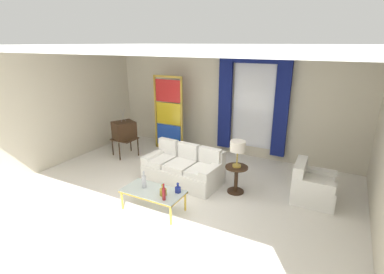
% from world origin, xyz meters
% --- Properties ---
extents(ground_plane, '(16.00, 16.00, 0.00)m').
position_xyz_m(ground_plane, '(0.00, 0.00, 0.00)').
color(ground_plane, white).
extents(wall_rear, '(8.00, 0.12, 3.00)m').
position_xyz_m(wall_rear, '(0.00, 3.06, 1.50)').
color(wall_rear, beige).
rests_on(wall_rear, ground).
extents(wall_left, '(0.12, 7.00, 3.00)m').
position_xyz_m(wall_left, '(-3.66, 0.60, 1.50)').
color(wall_left, beige).
rests_on(wall_left, ground).
extents(ceiling_slab, '(8.00, 7.60, 0.04)m').
position_xyz_m(ceiling_slab, '(0.00, 0.80, 3.02)').
color(ceiling_slab, white).
extents(curtained_window, '(2.00, 0.17, 2.70)m').
position_xyz_m(curtained_window, '(0.70, 2.89, 1.74)').
color(curtained_window, white).
rests_on(curtained_window, ground).
extents(couch_white_long, '(1.82, 1.05, 0.86)m').
position_xyz_m(couch_white_long, '(-0.19, 0.77, 0.30)').
color(couch_white_long, white).
rests_on(couch_white_long, ground).
extents(coffee_table, '(1.18, 0.61, 0.41)m').
position_xyz_m(coffee_table, '(-0.09, -0.62, 0.37)').
color(coffee_table, silver).
rests_on(coffee_table, ground).
extents(bottle_blue_decanter, '(0.13, 0.13, 0.23)m').
position_xyz_m(bottle_blue_decanter, '(0.18, -0.67, 0.49)').
color(bottle_blue_decanter, gold).
rests_on(bottle_blue_decanter, coffee_table).
extents(bottle_crystal_tall, '(0.11, 0.11, 0.20)m').
position_xyz_m(bottle_crystal_tall, '(0.36, -0.45, 0.48)').
color(bottle_crystal_tall, navy).
rests_on(bottle_crystal_tall, coffee_table).
extents(bottle_amber_squat, '(0.06, 0.06, 0.32)m').
position_xyz_m(bottle_amber_squat, '(0.28, -0.81, 0.54)').
color(bottle_amber_squat, maroon).
rests_on(bottle_amber_squat, coffee_table).
extents(bottle_ruby_flask, '(0.08, 0.08, 0.35)m').
position_xyz_m(bottle_ruby_flask, '(-0.31, -0.60, 0.55)').
color(bottle_ruby_flask, silver).
rests_on(bottle_ruby_flask, coffee_table).
extents(vintage_tv, '(0.71, 0.75, 1.35)m').
position_xyz_m(vintage_tv, '(-2.46, 1.36, 0.73)').
color(vintage_tv, '#382314').
rests_on(vintage_tv, ground).
extents(armchair_white, '(0.84, 0.84, 0.80)m').
position_xyz_m(armchair_white, '(2.53, 1.20, 0.29)').
color(armchair_white, white).
rests_on(armchair_white, ground).
extents(stained_glass_divider, '(0.95, 0.05, 2.20)m').
position_xyz_m(stained_glass_divider, '(-1.64, 2.40, 1.06)').
color(stained_glass_divider, gold).
rests_on(stained_glass_divider, ground).
extents(peacock_figurine, '(0.44, 0.60, 0.50)m').
position_xyz_m(peacock_figurine, '(-1.28, 2.05, 0.22)').
color(peacock_figurine, beige).
rests_on(peacock_figurine, ground).
extents(round_side_table, '(0.48, 0.48, 0.59)m').
position_xyz_m(round_side_table, '(1.06, 0.80, 0.36)').
color(round_side_table, '#382314').
rests_on(round_side_table, ground).
extents(table_lamp_brass, '(0.32, 0.32, 0.57)m').
position_xyz_m(table_lamp_brass, '(1.06, 0.80, 1.03)').
color(table_lamp_brass, '#B29338').
rests_on(table_lamp_brass, round_side_table).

